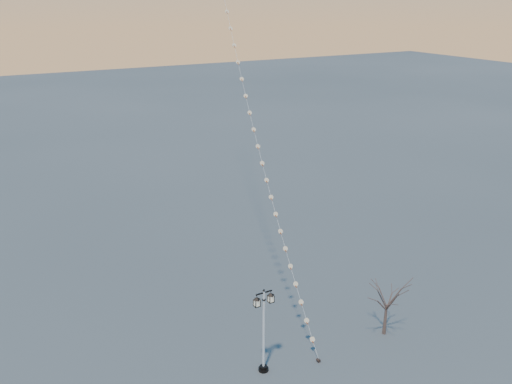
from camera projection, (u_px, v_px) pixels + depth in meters
ground at (338, 381)px, 31.54m from camera, size 300.00×300.00×0.00m
street_lamp at (264, 327)px, 31.41m from camera, size 1.41×0.62×5.57m
bare_tree at (387, 297)px, 35.07m from camera, size 2.45×2.45×4.07m
kite_train at (236, 8)px, 41.00m from camera, size 6.21×33.29×40.94m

